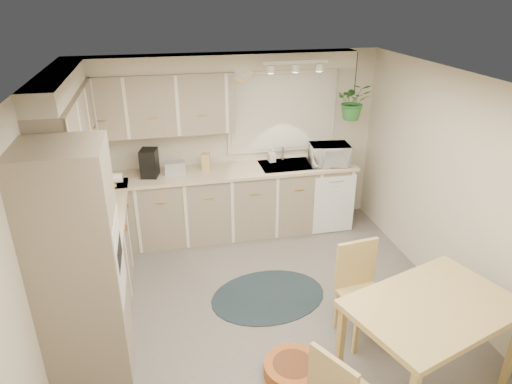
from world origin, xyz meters
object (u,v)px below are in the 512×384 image
braided_rug (268,296)px  dining_table (426,344)px  pet_bed (293,369)px  microwave (329,152)px  chair_back (365,295)px

braided_rug → dining_table: bearing=-55.3°
pet_bed → microwave: size_ratio=1.01×
dining_table → braided_rug: size_ratio=1.04×
dining_table → microwave: 2.96m
pet_bed → chair_back: bearing=22.8°
pet_bed → dining_table: bearing=-16.9°
dining_table → braided_rug: (-1.00, 1.44, -0.41)m
chair_back → microwave: 2.34m
braided_rug → pet_bed: bearing=-92.7°
dining_table → microwave: microwave is taller
dining_table → chair_back: 0.71m
chair_back → microwave: (0.44, 2.21, 0.64)m
chair_back → dining_table: bearing=104.1°
microwave → braided_rug: bearing=-123.3°
pet_bed → microwave: 3.02m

